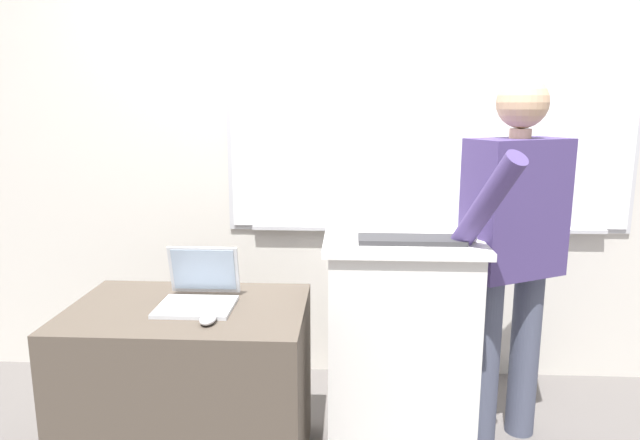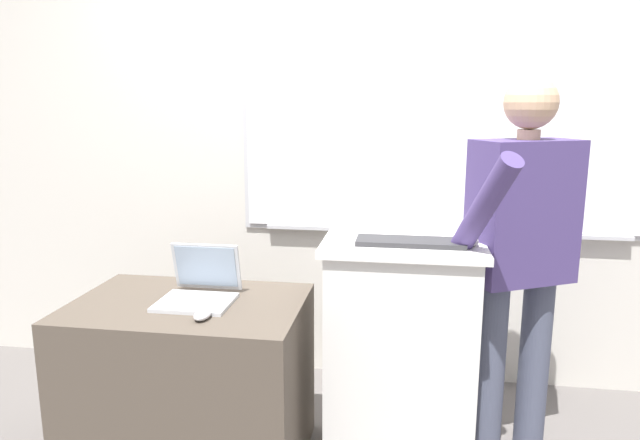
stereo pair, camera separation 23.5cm
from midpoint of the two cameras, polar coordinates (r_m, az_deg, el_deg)
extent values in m
cube|color=beige|center=(3.12, 4.62, 8.50)|extent=(6.40, 0.12, 2.70)
cube|color=#B7B7BC|center=(3.06, 14.77, 10.17)|extent=(2.16, 0.02, 1.25)
cube|color=white|center=(3.05, 14.78, 10.17)|extent=(2.11, 0.02, 1.20)
cube|color=#B7B7BC|center=(3.11, 14.23, -1.19)|extent=(1.90, 0.04, 0.02)
cube|color=silver|center=(2.53, 10.72, -13.10)|extent=(0.60, 0.44, 0.94)
cube|color=silver|center=(2.37, 11.16, -2.41)|extent=(0.65, 0.48, 0.03)
cube|color=#4C4238|center=(2.54, -10.11, -15.72)|extent=(0.95, 0.65, 0.71)
cylinder|color=#474C60|center=(2.66, 19.09, -14.08)|extent=(0.13, 0.13, 0.78)
cylinder|color=#474C60|center=(2.80, 22.96, -13.06)|extent=(0.13, 0.13, 0.78)
cube|color=#473870|center=(2.52, 22.20, 0.75)|extent=(0.47, 0.39, 0.59)
cylinder|color=tan|center=(2.49, 22.76, 7.88)|extent=(0.09, 0.09, 0.04)
sphere|color=tan|center=(2.49, 22.99, 10.78)|extent=(0.21, 0.21, 0.21)
cylinder|color=#473870|center=(2.20, 18.61, 0.45)|extent=(0.26, 0.40, 0.49)
cylinder|color=#473870|center=(2.69, 25.98, 0.50)|extent=(0.08, 0.08, 0.56)
cube|color=#B7BABF|center=(2.37, -9.59, -8.17)|extent=(0.30, 0.25, 0.02)
cube|color=#B7BABF|center=(2.47, -8.60, -4.64)|extent=(0.29, 0.06, 0.21)
cube|color=#8C9EB2|center=(2.46, -8.65, -4.65)|extent=(0.26, 0.05, 0.18)
cube|color=#2D2D30|center=(2.31, 11.93, -2.19)|extent=(0.43, 0.15, 0.02)
ellipsoid|color=#BCBCC1|center=(2.20, -8.68, -9.41)|extent=(0.06, 0.10, 0.03)
ellipsoid|color=silver|center=(2.35, 17.67, -2.07)|extent=(0.06, 0.10, 0.03)
camera|label=1|loc=(0.12, -87.14, 0.59)|focal=32.00mm
camera|label=2|loc=(0.12, 92.86, -0.59)|focal=32.00mm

